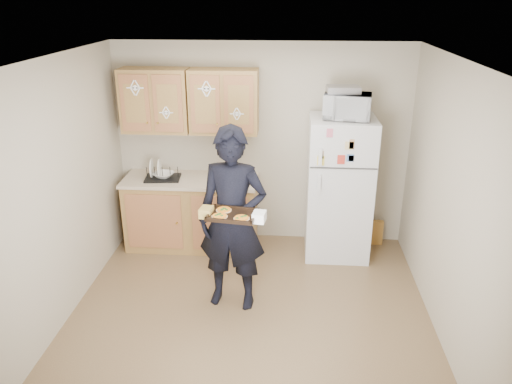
# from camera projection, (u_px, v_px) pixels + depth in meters

# --- Properties ---
(floor) EXTENTS (3.60, 3.60, 0.00)m
(floor) POSITION_uv_depth(u_px,v_px,m) (249.00, 316.00, 4.99)
(floor) COLOR brown
(floor) RESTS_ON ground
(ceiling) EXTENTS (3.60, 3.60, 0.00)m
(ceiling) POSITION_uv_depth(u_px,v_px,m) (248.00, 60.00, 4.06)
(ceiling) COLOR silver
(ceiling) RESTS_ON wall_back
(wall_back) EXTENTS (3.60, 0.04, 2.50)m
(wall_back) POSITION_uv_depth(u_px,v_px,m) (261.00, 145.00, 6.19)
(wall_back) COLOR #ABA08B
(wall_back) RESTS_ON floor
(wall_front) EXTENTS (3.60, 0.04, 2.50)m
(wall_front) POSITION_uv_depth(u_px,v_px,m) (221.00, 323.00, 2.86)
(wall_front) COLOR #ABA08B
(wall_front) RESTS_ON floor
(wall_left) EXTENTS (0.04, 3.60, 2.50)m
(wall_left) POSITION_uv_depth(u_px,v_px,m) (57.00, 196.00, 4.65)
(wall_left) COLOR #ABA08B
(wall_left) RESTS_ON floor
(wall_right) EXTENTS (0.04, 3.60, 2.50)m
(wall_right) POSITION_uv_depth(u_px,v_px,m) (451.00, 207.00, 4.40)
(wall_right) COLOR #ABA08B
(wall_right) RESTS_ON floor
(refrigerator) EXTENTS (0.75, 0.70, 1.70)m
(refrigerator) POSITION_uv_depth(u_px,v_px,m) (339.00, 188.00, 5.93)
(refrigerator) COLOR silver
(refrigerator) RESTS_ON floor
(base_cabinet) EXTENTS (1.60, 0.60, 0.86)m
(base_cabinet) POSITION_uv_depth(u_px,v_px,m) (192.00, 214.00, 6.26)
(base_cabinet) COLOR olive
(base_cabinet) RESTS_ON floor
(countertop) EXTENTS (1.64, 0.64, 0.04)m
(countertop) POSITION_uv_depth(u_px,v_px,m) (190.00, 180.00, 6.09)
(countertop) COLOR beige
(countertop) RESTS_ON base_cabinet
(upper_cab_left) EXTENTS (0.80, 0.33, 0.75)m
(upper_cab_left) POSITION_uv_depth(u_px,v_px,m) (155.00, 101.00, 5.89)
(upper_cab_left) COLOR olive
(upper_cab_left) RESTS_ON wall_back
(upper_cab_right) EXTENTS (0.80, 0.33, 0.75)m
(upper_cab_right) POSITION_uv_depth(u_px,v_px,m) (224.00, 102.00, 5.84)
(upper_cab_right) COLOR olive
(upper_cab_right) RESTS_ON wall_back
(cereal_box) EXTENTS (0.20, 0.07, 0.32)m
(cereal_box) POSITION_uv_depth(u_px,v_px,m) (375.00, 232.00, 6.38)
(cereal_box) COLOR gold
(cereal_box) RESTS_ON floor
(person) EXTENTS (0.74, 0.54, 1.88)m
(person) POSITION_uv_depth(u_px,v_px,m) (232.00, 220.00, 4.89)
(person) COLOR black
(person) RESTS_ON floor
(baking_tray) EXTENTS (0.48, 0.38, 0.04)m
(baking_tray) POSITION_uv_depth(u_px,v_px,m) (233.00, 215.00, 4.54)
(baking_tray) COLOR black
(baking_tray) RESTS_ON person
(pizza_front_left) EXTENTS (0.15, 0.15, 0.02)m
(pizza_front_left) POSITION_uv_depth(u_px,v_px,m) (220.00, 216.00, 4.48)
(pizza_front_left) COLOR #FDA91F
(pizza_front_left) RESTS_ON baking_tray
(pizza_front_right) EXTENTS (0.15, 0.15, 0.02)m
(pizza_front_right) POSITION_uv_depth(u_px,v_px,m) (242.00, 218.00, 4.45)
(pizza_front_right) COLOR #FDA91F
(pizza_front_right) RESTS_ON baking_tray
(pizza_back_left) EXTENTS (0.15, 0.15, 0.02)m
(pizza_back_left) POSITION_uv_depth(u_px,v_px,m) (224.00, 210.00, 4.62)
(pizza_back_left) COLOR #FDA91F
(pizza_back_left) RESTS_ON baking_tray
(microwave) EXTENTS (0.56, 0.42, 0.28)m
(microwave) POSITION_uv_depth(u_px,v_px,m) (347.00, 106.00, 5.52)
(microwave) COLOR silver
(microwave) RESTS_ON refrigerator
(foil_pan) EXTENTS (0.37, 0.27, 0.08)m
(foil_pan) POSITION_uv_depth(u_px,v_px,m) (343.00, 89.00, 5.48)
(foil_pan) COLOR #AAA9B0
(foil_pan) RESTS_ON microwave
(dish_rack) EXTENTS (0.45, 0.35, 0.17)m
(dish_rack) POSITION_uv_depth(u_px,v_px,m) (162.00, 172.00, 6.05)
(dish_rack) COLOR black
(dish_rack) RESTS_ON countertop
(bowl) EXTENTS (0.30, 0.30, 0.06)m
(bowl) POSITION_uv_depth(u_px,v_px,m) (164.00, 175.00, 6.06)
(bowl) COLOR silver
(bowl) RESTS_ON dish_rack
(soap_bottle) EXTENTS (0.11, 0.11, 0.19)m
(soap_bottle) POSITION_uv_depth(u_px,v_px,m) (227.00, 175.00, 5.92)
(soap_bottle) COLOR silver
(soap_bottle) RESTS_ON countertop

